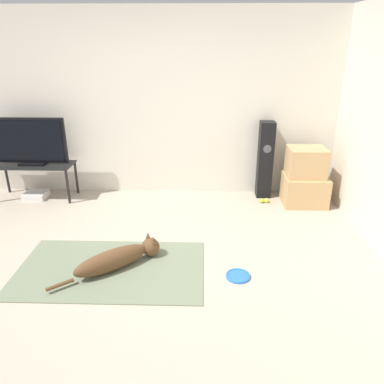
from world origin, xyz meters
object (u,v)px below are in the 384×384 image
(tv_stand, at_px, (34,168))
(tv, at_px, (30,142))
(dog, at_px, (119,258))
(floor_speaker, at_px, (265,160))
(cardboard_box_lower, at_px, (304,190))
(game_console, at_px, (36,195))
(cardboard_box_upper, at_px, (306,162))
(frisbee, at_px, (238,276))
(tennis_ball_near_speaker, at_px, (261,201))
(tennis_ball_by_boxes, at_px, (267,201))

(tv_stand, bearing_deg, tv, 90.00)
(dog, relative_size, floor_speaker, 0.88)
(cardboard_box_lower, distance_m, game_console, 3.83)
(dog, bearing_deg, cardboard_box_upper, 37.12)
(cardboard_box_upper, height_order, floor_speaker, floor_speaker)
(cardboard_box_lower, xyz_separation_m, game_console, (-3.82, 0.09, -0.16))
(frisbee, height_order, tv_stand, tv_stand)
(cardboard_box_lower, relative_size, game_console, 1.88)
(tv, xyz_separation_m, game_console, (-0.03, -0.01, -0.79))
(cardboard_box_lower, distance_m, floor_speaker, 0.68)
(cardboard_box_lower, distance_m, tennis_ball_near_speaker, 0.61)
(dog, height_order, tennis_ball_by_boxes, dog)
(dog, distance_m, tennis_ball_by_boxes, 2.40)
(cardboard_box_upper, relative_size, tennis_ball_by_boxes, 7.48)
(dog, height_order, cardboard_box_lower, cardboard_box_lower)
(cardboard_box_upper, xyz_separation_m, tennis_ball_near_speaker, (-0.57, -0.02, -0.57))
(frisbee, relative_size, tennis_ball_near_speaker, 3.60)
(dog, distance_m, cardboard_box_upper, 2.82)
(floor_speaker, distance_m, tv, 3.28)
(dog, bearing_deg, tv_stand, 131.46)
(tv_stand, distance_m, game_console, 0.40)
(frisbee, relative_size, cardboard_box_upper, 0.48)
(tv, bearing_deg, tennis_ball_by_boxes, -1.72)
(cardboard_box_upper, distance_m, tv, 3.78)
(tv_stand, relative_size, tv, 1.08)
(cardboard_box_upper, distance_m, floor_speaker, 0.57)
(tv_stand, height_order, tennis_ball_by_boxes, tv_stand)
(floor_speaker, height_order, tennis_ball_near_speaker, floor_speaker)
(tennis_ball_near_speaker, relative_size, game_console, 0.21)
(cardboard_box_upper, xyz_separation_m, tv_stand, (-3.77, 0.08, -0.16))
(frisbee, bearing_deg, tv, 145.33)
(dog, xyz_separation_m, game_console, (-1.59, 1.75, -0.08))
(game_console, bearing_deg, tv, 19.73)
(tv, bearing_deg, tennis_ball_near_speaker, -1.92)
(cardboard_box_upper, height_order, tennis_ball_near_speaker, cardboard_box_upper)
(dog, distance_m, floor_speaker, 2.60)
(tennis_ball_by_boxes, bearing_deg, cardboard_box_upper, 1.28)
(cardboard_box_upper, relative_size, tv, 0.49)
(game_console, bearing_deg, frisbee, -34.16)
(cardboard_box_upper, bearing_deg, tv_stand, 178.71)
(cardboard_box_upper, distance_m, tennis_ball_by_boxes, 0.75)
(frisbee, distance_m, cardboard_box_lower, 2.08)
(game_console, bearing_deg, cardboard_box_upper, -1.13)
(tennis_ball_near_speaker, bearing_deg, tennis_ball_by_boxes, 6.57)
(game_console, bearing_deg, cardboard_box_lower, -1.38)
(game_console, bearing_deg, tennis_ball_by_boxes, -1.49)
(dog, xyz_separation_m, tv_stand, (-1.55, 1.76, 0.32))
(tennis_ball_near_speaker, bearing_deg, tv, 178.08)
(dog, bearing_deg, floor_speaker, 48.35)
(tennis_ball_by_boxes, bearing_deg, tv, 178.28)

